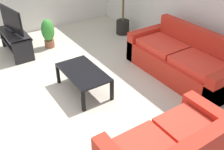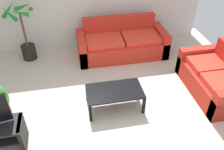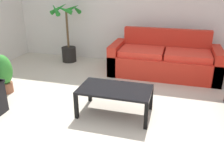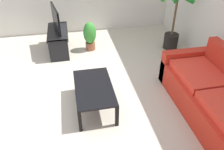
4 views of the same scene
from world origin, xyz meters
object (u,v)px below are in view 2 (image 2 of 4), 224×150
couch_main (122,44)px  potted_palm (25,38)px  coffee_table (115,93)px  potted_plant_small (1,100)px  couch_loveseat (215,79)px

couch_main → potted_palm: size_ratio=1.57×
coffee_table → potted_palm: (-1.73, 2.08, 0.22)m
potted_plant_small → couch_loveseat: bearing=-1.6°
coffee_table → potted_plant_small: bearing=175.1°
potted_palm → potted_plant_small: bearing=-98.8°
couch_loveseat → coffee_table: size_ratio=1.56×
potted_palm → potted_plant_small: 1.94m
couch_loveseat → potted_plant_small: bearing=178.4°
couch_main → coffee_table: bearing=-107.0°
coffee_table → potted_palm: potted_palm is taller
coffee_table → potted_plant_small: potted_plant_small is taller
couch_main → couch_loveseat: 2.33m
couch_main → potted_plant_small: 3.05m
couch_main → potted_palm: potted_palm is taller
couch_loveseat → potted_plant_small: (-4.10, 0.12, 0.07)m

